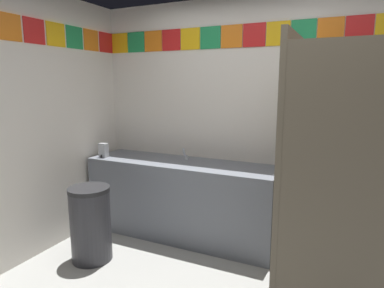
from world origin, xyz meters
name	(u,v)px	position (x,y,z in m)	size (l,w,h in m)	color
wall_back	(264,122)	(0.00, 1.54, 1.27)	(3.75, 0.09, 2.53)	silver
wall_side	(2,129)	(-1.91, 0.00, 1.27)	(0.09, 2.99, 2.53)	silver
vanity_counter	(182,199)	(-0.79, 1.21, 0.42)	(2.07, 0.58, 0.83)	slate
faucet_center	(185,155)	(-0.79, 1.30, 0.89)	(0.04, 0.10, 0.14)	silver
soap_dispenser	(104,150)	(-1.69, 1.04, 0.91)	(0.09, 0.09, 0.16)	#B7BABF
stall_divider	(314,182)	(0.61, 0.48, 0.99)	(0.92, 1.50, 1.97)	#726651
toilet	(364,244)	(1.00, 1.14, 0.30)	(0.39, 0.49, 0.74)	white
trash_bin	(91,224)	(-1.33, 0.38, 0.36)	(0.38, 0.38, 0.72)	#333338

